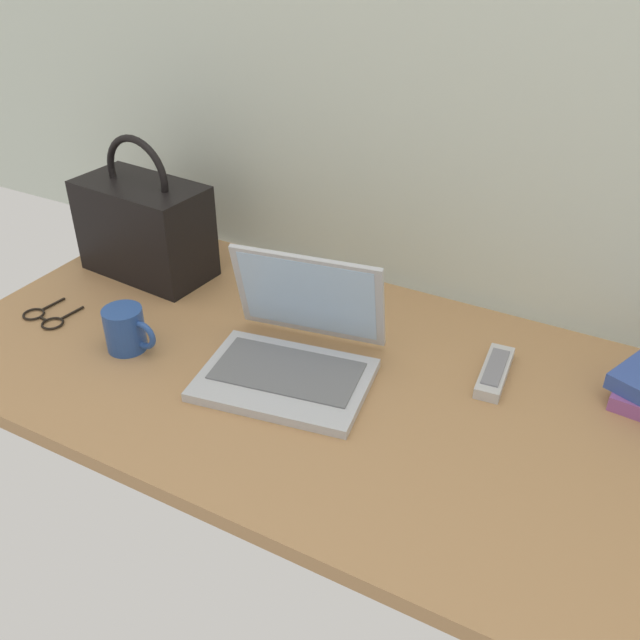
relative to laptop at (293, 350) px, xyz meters
name	(u,v)px	position (x,y,z in m)	size (l,w,h in m)	color
desk	(340,386)	(0.09, 0.01, -0.06)	(1.60, 0.76, 0.03)	#A87A4C
laptop	(293,350)	(0.00, 0.00, 0.00)	(0.35, 0.32, 0.21)	#B2B5BA
coffee_mug	(126,329)	(-0.33, -0.10, 0.00)	(0.12, 0.08, 0.09)	#26478C
remote_control_near	(495,372)	(0.34, 0.16, -0.03)	(0.06, 0.16, 0.02)	#B7B7B7
eyeglasses	(45,318)	(-0.56, -0.10, -0.04)	(0.12, 0.11, 0.01)	black
handbag	(145,226)	(-0.50, 0.18, 0.07)	(0.31, 0.18, 0.33)	black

